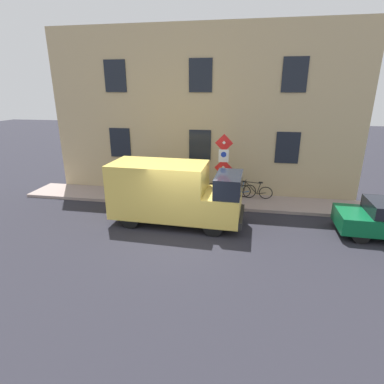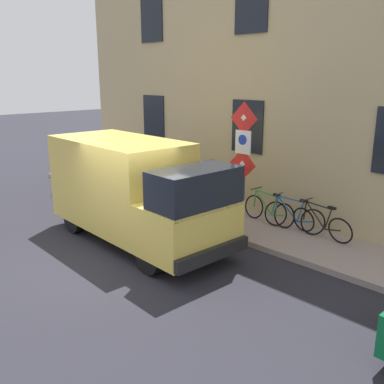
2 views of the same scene
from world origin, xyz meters
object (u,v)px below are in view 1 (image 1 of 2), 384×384
delivery_van (173,192)px  sign_post_stacked (223,162)px  litter_bin (168,192)px  bicycle_black (255,191)px  bicycle_blue (238,190)px  pedestrian (168,179)px  bicycle_green (223,189)px

delivery_van → sign_post_stacked: bearing=47.9°
delivery_van → litter_bin: size_ratio=6.00×
delivery_van → bicycle_black: (3.17, -3.33, -0.82)m
litter_bin → bicycle_blue: bearing=-71.2°
delivery_van → bicycle_blue: (3.17, -2.54, -0.82)m
bicycle_black → pedestrian: 4.31m
bicycle_green → pedestrian: 2.77m
bicycle_green → delivery_van: bearing=64.8°
bicycle_green → litter_bin: size_ratio=1.90×
delivery_van → bicycle_green: 3.72m
bicycle_blue → bicycle_green: bearing=-6.1°
sign_post_stacked → bicycle_black: bearing=-49.6°
delivery_van → bicycle_blue: delivery_van is taller
litter_bin → pedestrian: bearing=14.2°
delivery_van → bicycle_green: bearing=63.1°
bicycle_blue → pedestrian: bearing=2.9°
delivery_van → bicycle_green: size_ratio=3.15×
bicycle_black → bicycle_green: bearing=5.0°
bicycle_green → pedestrian: bearing=15.1°
delivery_van → bicycle_green: (3.17, -1.75, -0.82)m
litter_bin → delivery_van: bearing=-159.6°
bicycle_black → pedestrian: pedestrian is taller
bicycle_black → litter_bin: size_ratio=1.91×
bicycle_black → bicycle_green: 1.58m
sign_post_stacked → bicycle_blue: bearing=-29.0°
delivery_van → litter_bin: 2.31m
bicycle_blue → bicycle_green: size_ratio=1.00×
pedestrian → bicycle_black: bearing=176.7°
sign_post_stacked → bicycle_green: sign_post_stacked is taller
bicycle_green → litter_bin: bearing=27.8°
bicycle_green → bicycle_blue: bearing=-176.4°
sign_post_stacked → bicycle_black: size_ratio=1.85×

